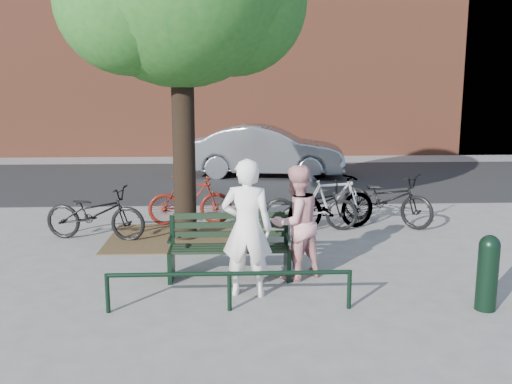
{
  "coord_description": "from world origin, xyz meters",
  "views": [
    {
      "loc": [
        0.03,
        -7.92,
        2.79
      ],
      "look_at": [
        0.43,
        1.0,
        1.08
      ],
      "focal_mm": 40.0,
      "sensor_mm": 36.0,
      "label": 1
    }
  ],
  "objects_px": {
    "person_left": "(247,228)",
    "parked_car": "(267,151)",
    "litter_bin": "(250,220)",
    "bicycle_c": "(311,206)",
    "bollard": "(488,270)",
    "park_bench": "(229,245)",
    "person_right": "(296,222)"
  },
  "relations": [
    {
      "from": "park_bench",
      "to": "bicycle_c",
      "type": "distance_m",
      "value": 3.1
    },
    {
      "from": "park_bench",
      "to": "parked_car",
      "type": "height_order",
      "value": "parked_car"
    },
    {
      "from": "bollard",
      "to": "litter_bin",
      "type": "distance_m",
      "value": 4.01
    },
    {
      "from": "parked_car",
      "to": "bicycle_c",
      "type": "bearing_deg",
      "value": -167.53
    },
    {
      "from": "person_left",
      "to": "bollard",
      "type": "xyz_separation_m",
      "value": [
        2.97,
        -0.65,
        -0.41
      ]
    },
    {
      "from": "parked_car",
      "to": "person_left",
      "type": "bearing_deg",
      "value": -176.69
    },
    {
      "from": "bicycle_c",
      "to": "parked_car",
      "type": "height_order",
      "value": "parked_car"
    },
    {
      "from": "park_bench",
      "to": "person_left",
      "type": "bearing_deg",
      "value": -72.47
    },
    {
      "from": "bicycle_c",
      "to": "litter_bin",
      "type": "bearing_deg",
      "value": 143.34
    },
    {
      "from": "bicycle_c",
      "to": "parked_car",
      "type": "distance_m",
      "value": 6.43
    },
    {
      "from": "bollard",
      "to": "litter_bin",
      "type": "xyz_separation_m",
      "value": [
        -2.84,
        2.82,
        -0.01
      ]
    },
    {
      "from": "person_left",
      "to": "bicycle_c",
      "type": "distance_m",
      "value": 3.69
    },
    {
      "from": "parked_car",
      "to": "litter_bin",
      "type": "bearing_deg",
      "value": -177.23
    },
    {
      "from": "park_bench",
      "to": "parked_car",
      "type": "bearing_deg",
      "value": 83.02
    },
    {
      "from": "park_bench",
      "to": "person_left",
      "type": "height_order",
      "value": "person_left"
    },
    {
      "from": "person_left",
      "to": "litter_bin",
      "type": "height_order",
      "value": "person_left"
    },
    {
      "from": "person_right",
      "to": "parked_car",
      "type": "height_order",
      "value": "person_right"
    },
    {
      "from": "bollard",
      "to": "parked_car",
      "type": "relative_size",
      "value": 0.21
    },
    {
      "from": "person_left",
      "to": "person_right",
      "type": "relative_size",
      "value": 1.11
    },
    {
      "from": "bollard",
      "to": "parked_car",
      "type": "height_order",
      "value": "parked_car"
    },
    {
      "from": "parked_car",
      "to": "bollard",
      "type": "bearing_deg",
      "value": -160.31
    },
    {
      "from": "person_left",
      "to": "person_right",
      "type": "bearing_deg",
      "value": -128.54
    },
    {
      "from": "person_right",
      "to": "bicycle_c",
      "type": "bearing_deg",
      "value": -134.52
    },
    {
      "from": "litter_bin",
      "to": "bicycle_c",
      "type": "xyz_separation_m",
      "value": [
        1.21,
        1.24,
        -0.03
      ]
    },
    {
      "from": "person_right",
      "to": "bollard",
      "type": "bearing_deg",
      "value": 118.15
    },
    {
      "from": "litter_bin",
      "to": "bicycle_c",
      "type": "bearing_deg",
      "value": 45.76
    },
    {
      "from": "park_bench",
      "to": "person_left",
      "type": "distance_m",
      "value": 0.89
    },
    {
      "from": "person_left",
      "to": "parked_car",
      "type": "bearing_deg",
      "value": -85.56
    },
    {
      "from": "bicycle_c",
      "to": "parked_car",
      "type": "bearing_deg",
      "value": 11.64
    },
    {
      "from": "park_bench",
      "to": "person_right",
      "type": "distance_m",
      "value": 1.02
    },
    {
      "from": "bollard",
      "to": "bicycle_c",
      "type": "relative_size",
      "value": 0.54
    },
    {
      "from": "park_bench",
      "to": "person_right",
      "type": "height_order",
      "value": "person_right"
    }
  ]
}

